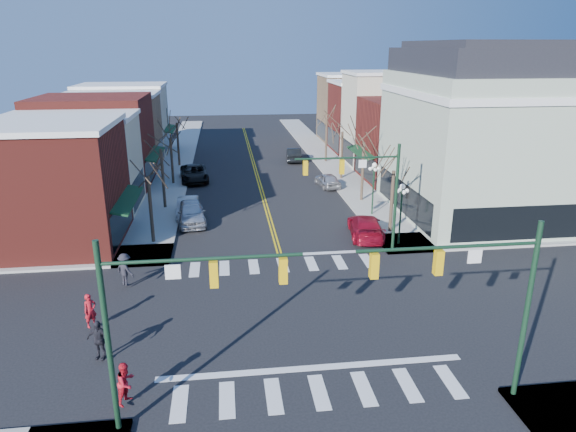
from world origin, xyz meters
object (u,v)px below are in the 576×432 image
object	(u,v)px
victorian_corner	(483,132)
pedestrian_red_b	(126,383)
pedestrian_dark_b	(125,270)
car_left_far	(194,173)
pedestrian_red_a	(90,311)
car_left_near	(191,213)
car_left_mid	(188,207)
lamppost_corner	(401,204)
car_right_far	(294,154)
pedestrian_dark_a	(99,340)
car_right_mid	(327,180)
car_right_near	(366,226)
lamppost_midblock	(374,180)

from	to	relation	value
victorian_corner	pedestrian_red_b	bearing A→B (deg)	-139.20
pedestrian_dark_b	pedestrian_red_b	bearing A→B (deg)	139.67
car_left_far	pedestrian_red_a	world-z (taller)	pedestrian_red_a
car_left_near	car_left_mid	size ratio (longest dim) A/B	1.14
victorian_corner	lamppost_corner	bearing A→B (deg)	-144.14
victorian_corner	car_right_far	bearing A→B (deg)	118.32
car_left_near	pedestrian_dark_a	distance (m)	18.16
car_right_mid	pedestrian_red_a	size ratio (longest dim) A/B	2.42
car_left_near	car_right_mid	distance (m)	15.40
car_right_mid	pedestrian_dark_a	xyz separation A→B (m)	(-15.34, -27.03, 0.36)
victorian_corner	car_right_near	bearing A→B (deg)	-157.89
car_left_mid	car_right_far	xyz separation A→B (m)	(11.20, 19.40, 0.06)
car_right_near	car_left_mid	bearing A→B (deg)	-18.69
car_left_far	pedestrian_dark_a	bearing A→B (deg)	-100.64
car_left_far	pedestrian_red_b	size ratio (longest dim) A/B	3.36
lamppost_corner	car_left_far	world-z (taller)	lamppost_corner
car_right_near	pedestrian_red_b	distance (m)	21.40
car_right_mid	pedestrian_red_b	xyz separation A→B (m)	(-13.70, -30.12, 0.30)
lamppost_midblock	car_right_far	world-z (taller)	lamppost_midblock
lamppost_midblock	car_right_far	xyz separation A→B (m)	(-3.40, 21.22, -2.18)
pedestrian_dark_a	car_right_mid	bearing A→B (deg)	76.44
victorian_corner	pedestrian_red_a	world-z (taller)	victorian_corner
victorian_corner	pedestrian_red_a	xyz separation A→B (m)	(-26.44, -14.67, -5.67)
car_right_mid	pedestrian_red_b	bearing A→B (deg)	57.82
lamppost_corner	car_right_far	world-z (taller)	lamppost_corner
lamppost_corner	car_left_mid	xyz separation A→B (m)	(-14.60, 8.32, -2.24)
pedestrian_dark_b	car_right_mid	bearing A→B (deg)	-88.03
lamppost_midblock	lamppost_corner	bearing A→B (deg)	-90.00
victorian_corner	car_right_mid	bearing A→B (deg)	136.54
lamppost_midblock	pedestrian_red_b	xyz separation A→B (m)	(-15.50, -21.05, -1.97)
pedestrian_red_a	pedestrian_dark_a	size ratio (longest dim) A/B	0.93
car_left_mid	car_left_far	distance (m)	11.21
lamppost_midblock	car_right_mid	distance (m)	9.52
lamppost_corner	car_right_near	bearing A→B (deg)	133.51
lamppost_corner	lamppost_midblock	size ratio (longest dim) A/B	1.00
victorian_corner	car_left_far	xyz separation A→B (m)	(-22.90, 13.52, -5.87)
car_right_near	car_right_mid	size ratio (longest dim) A/B	1.33
pedestrian_dark_b	lamppost_corner	bearing A→B (deg)	-126.18
lamppost_corner	lamppost_midblock	bearing A→B (deg)	90.00
car_left_mid	pedestrian_dark_a	bearing A→B (deg)	-96.96
car_left_mid	car_left_far	xyz separation A→B (m)	(0.00, 11.21, 0.07)
car_right_mid	car_right_far	distance (m)	12.25
pedestrian_red_a	pedestrian_dark_b	xyz separation A→B (m)	(0.87, 4.39, 0.11)
pedestrian_red_b	pedestrian_dark_b	bearing A→B (deg)	37.99
lamppost_midblock	pedestrian_red_b	world-z (taller)	lamppost_midblock
car_left_mid	pedestrian_dark_b	world-z (taller)	pedestrian_dark_b
lamppost_midblock	car_left_mid	size ratio (longest dim) A/B	0.99
lamppost_corner	car_right_near	distance (m)	3.40
car_left_near	car_right_far	world-z (taller)	car_left_near
lamppost_corner	car_right_mid	bearing A→B (deg)	96.59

